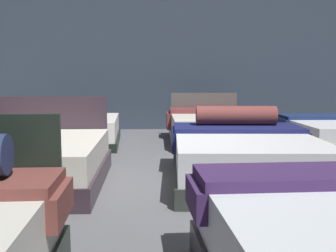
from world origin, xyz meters
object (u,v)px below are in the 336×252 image
object	(u,v)px
bed_11	(335,131)
bed_9	(76,130)
bed_10	(210,128)
bed_5	(34,162)
bed_6	(244,156)

from	to	relation	value
bed_11	bed_9	bearing A→B (deg)	-178.67
bed_11	bed_10	bearing A→B (deg)	-178.07
bed_5	bed_11	xyz separation A→B (m)	(4.74, 2.84, -0.06)
bed_5	bed_11	world-z (taller)	bed_5
bed_6	bed_10	xyz separation A→B (m)	(0.02, 2.72, -0.01)
bed_9	bed_10	distance (m)	2.41
bed_9	bed_10	size ratio (longest dim) A/B	1.00
bed_10	bed_11	size ratio (longest dim) A/B	0.93
bed_5	bed_6	distance (m)	2.36
bed_5	bed_9	distance (m)	2.77
bed_5	bed_10	size ratio (longest dim) A/B	1.00
bed_6	bed_11	distance (m)	3.67
bed_5	bed_9	xyz separation A→B (m)	(-0.03, 2.77, -0.00)
bed_6	bed_11	bearing A→B (deg)	52.79
bed_10	bed_11	xyz separation A→B (m)	(2.37, 0.06, -0.07)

